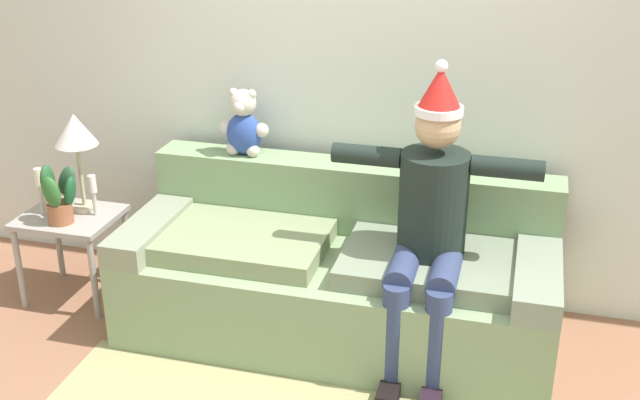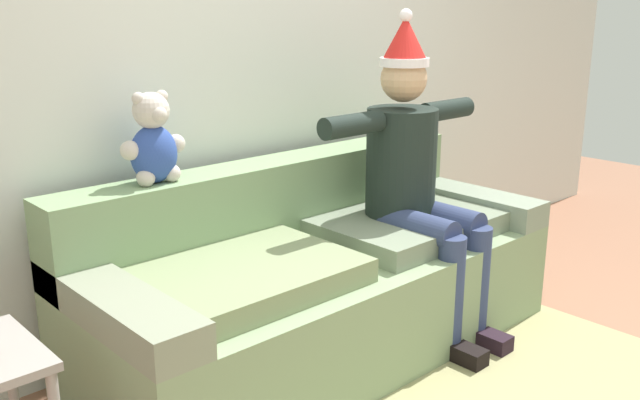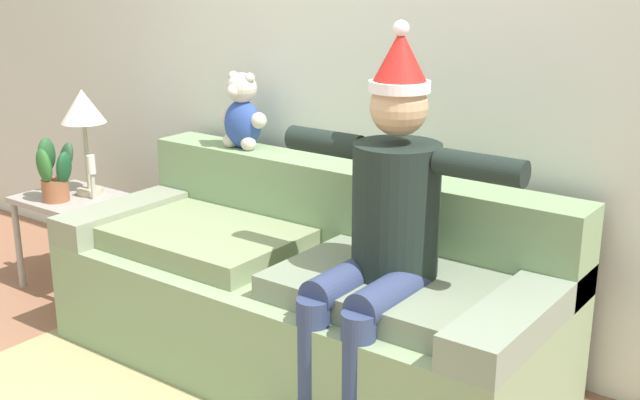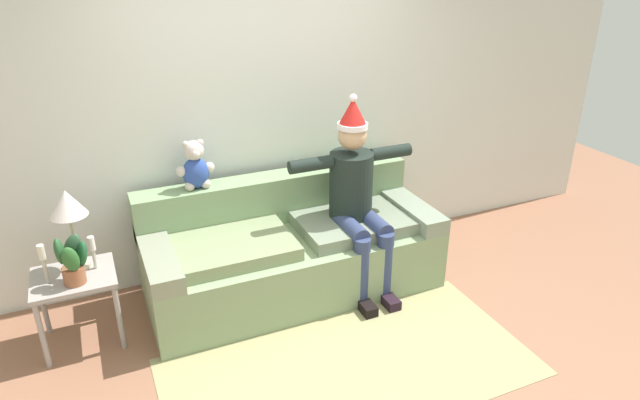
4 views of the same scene
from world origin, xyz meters
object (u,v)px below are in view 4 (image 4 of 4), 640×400
Objects in this scene: person_seated at (357,194)px; teddy_bear at (195,167)px; side_table at (75,286)px; candle_tall at (43,259)px; table_lamp at (68,207)px; potted_plant at (72,261)px; couch at (291,249)px; candle_short at (92,248)px.

teddy_bear is at bearing 157.35° from person_seated.
teddy_bear is 1.17m from side_table.
side_table is at bearing 7.61° from candle_tall.
potted_plant is at bearing -98.84° from table_lamp.
candle_tall is (-0.15, -0.02, 0.26)m from side_table.
potted_plant is at bearing -153.79° from teddy_bear.
candle_tall is at bearing -150.81° from table_lamp.
couch is at bearing 2.14° from side_table.
couch is at bearing 0.76° from candle_short.
couch is 1.77m from candle_tall.
table_lamp is 0.35m from potted_plant.
potted_plant is at bearing 179.68° from person_seated.
couch reaches higher than candle_tall.
candle_tall reaches higher than side_table.
teddy_bear reaches higher than side_table.
couch is 3.92× the size of table_lamp.
candle_tall is at bearing -160.84° from teddy_bear.
table_lamp is 0.36m from candle_tall.
couch is 5.93× the size of teddy_bear.
candle_short is (0.30, 0.06, -0.02)m from candle_tall.
side_table is 0.30m from candle_tall.
table_lamp is 0.32m from candle_short.
candle_tall is 1.14× the size of candle_short.
person_seated reaches higher than table_lamp.
teddy_bear is at bearing 26.21° from potted_plant.
couch is at bearing 2.61° from candle_tall.
person_seated is at bearing -2.23° from candle_tall.
teddy_bear reaches higher than potted_plant.
couch is at bearing -25.57° from teddy_bear.
person_seated reaches higher than candle_tall.
person_seated is 6.45× the size of candle_short.
potted_plant is (-2.05, 0.01, -0.11)m from person_seated.
potted_plant reaches higher than side_table.
side_table is at bearing 177.06° from person_seated.
person_seated reaches higher than couch.
candle_short is (-0.80, -0.32, -0.35)m from teddy_bear.
person_seated reaches higher than teddy_bear.
teddy_bear is 1.12× the size of potted_plant.
potted_plant is at bearing -23.67° from candle_tall.
person_seated is at bearing -5.60° from table_lamp.
side_table is 0.26m from potted_plant.
couch is 1.58m from side_table.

